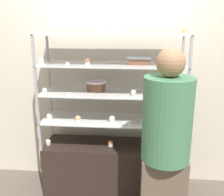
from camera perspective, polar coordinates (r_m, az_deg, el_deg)
name	(u,v)px	position (r m, az deg, el deg)	size (l,w,h in m)	color
ground_plane	(112,191)	(3.32, 0.00, -19.59)	(20.00, 20.00, 0.00)	brown
back_wall	(115,78)	(3.14, 0.62, 4.33)	(8.00, 0.05, 2.60)	beige
display_base	(112,168)	(3.16, 0.00, -15.08)	(1.52, 0.45, 0.61)	black
display_riser_lower	(112,121)	(2.89, 0.00, -4.98)	(1.52, 0.45, 0.30)	#99999E
display_riser_middle	(112,94)	(2.80, 0.00, 0.85)	(1.52, 0.45, 0.30)	#99999E
display_riser_upper	(112,66)	(2.74, 0.00, 7.02)	(1.52, 0.45, 0.30)	#99999E
display_riser_top	(112,36)	(2.71, 0.00, 13.41)	(1.52, 0.45, 0.30)	#99999E
layer_cake_centerpiece	(96,86)	(2.87, -3.45, 2.66)	(0.21, 0.21, 0.11)	brown
sheet_cake_frosted	(139,61)	(2.73, 5.85, 8.02)	(0.24, 0.13, 0.07)	brown
cupcake_0	(48,142)	(3.08, -13.71, -9.31)	(0.05, 0.05, 0.07)	#CCB28C
cupcake_1	(110,143)	(2.96, -0.37, -9.86)	(0.05, 0.05, 0.07)	beige
cupcake_2	(177,149)	(2.93, 14.01, -10.69)	(0.05, 0.05, 0.07)	white
price_tag_0	(144,153)	(2.81, 7.04, -11.74)	(0.04, 0.00, 0.04)	white
cupcake_3	(49,116)	(2.96, -13.46, -3.88)	(0.06, 0.06, 0.07)	white
cupcake_4	(78,119)	(2.83, -7.43, -4.52)	(0.06, 0.06, 0.07)	white
cupcake_5	(112,119)	(2.80, -0.01, -4.61)	(0.06, 0.06, 0.07)	beige
cupcake_6	(143,119)	(2.82, 6.86, -4.57)	(0.06, 0.06, 0.07)	white
cupcake_7	(178,120)	(2.85, 14.16, -4.70)	(0.06, 0.06, 0.07)	beige
price_tag_1	(129,125)	(2.68, 3.81, -5.88)	(0.04, 0.00, 0.04)	white
cupcake_8	(45,91)	(2.82, -14.46, 1.48)	(0.05, 0.05, 0.06)	white
cupcake_9	(133,93)	(2.67, 4.66, 1.13)	(0.05, 0.05, 0.06)	#CCB28C
cupcake_10	(181,93)	(2.77, 14.87, 1.15)	(0.05, 0.05, 0.06)	beige
price_tag_2	(69,95)	(2.66, -9.27, 0.73)	(0.04, 0.00, 0.04)	white
cupcake_11	(41,61)	(2.79, -15.10, 7.71)	(0.05, 0.05, 0.07)	white
cupcake_12	(87,62)	(2.69, -5.37, 7.89)	(0.05, 0.05, 0.07)	white
cupcake_13	(182,63)	(2.68, 15.04, 7.38)	(0.05, 0.05, 0.07)	white
price_tag_3	(68,64)	(2.60, -9.64, 7.21)	(0.04, 0.00, 0.04)	white
cupcake_14	(39,31)	(2.78, -15.58, 13.93)	(0.05, 0.05, 0.07)	beige
cupcake_15	(113,31)	(2.62, 0.16, 14.40)	(0.05, 0.05, 0.07)	beige
cupcake_16	(184,31)	(2.62, 15.50, 13.85)	(0.05, 0.05, 0.07)	#CCB28C
price_tag_4	(100,32)	(2.51, -2.59, 14.10)	(0.04, 0.00, 0.04)	white
customer_figure	(166,145)	(2.30, 11.59, -10.04)	(0.41, 0.41, 1.76)	brown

